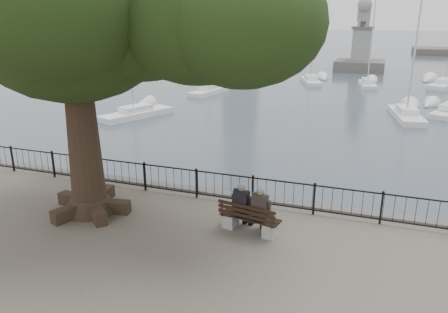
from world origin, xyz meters
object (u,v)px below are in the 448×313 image
at_px(bench, 249,222).
at_px(lion_monument, 361,53).
at_px(person_left, 243,207).
at_px(tree, 100,5).
at_px(person_right, 262,211).

distance_m(bench, lion_monument, 49.25).
distance_m(bench, person_left, 0.45).
relative_size(bench, person_left, 1.24).
bearing_deg(bench, person_left, 148.06).
bearing_deg(person_left, tree, -175.47).
xyz_separation_m(bench, tree, (-4.33, -0.18, 5.96)).
xyz_separation_m(person_left, lion_monument, (0.81, 49.10, 0.59)).
relative_size(person_left, person_right, 1.00).
distance_m(bench, tree, 7.37).
height_order(person_right, lion_monument, lion_monument).
distance_m(person_left, tree, 6.95).
height_order(bench, tree, tree).
bearing_deg(person_right, lion_monument, 89.73).
bearing_deg(person_left, bench, -31.94).
relative_size(bench, lion_monument, 0.20).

